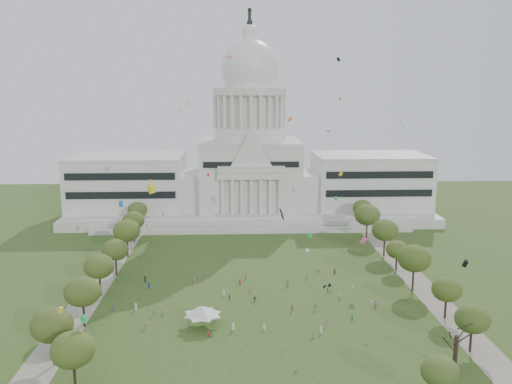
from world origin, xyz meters
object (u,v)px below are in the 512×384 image
Objects in this scene: capitol at (250,167)px; event_tent at (202,310)px; person_0 at (376,303)px; big_bare_tree at (457,333)px.

capitol is 119.97m from event_tent.
capitol is 113.43m from person_0.
capitol is 93.39× the size of person_0.
capitol reaches higher than big_bare_tree.
capitol is at bearing 130.48° from person_0.
big_bare_tree is 58.38m from event_tent.
capitol is at bearing 105.02° from big_bare_tree.
event_tent is at bearing 155.71° from big_bare_tree.
event_tent reaches higher than person_0.
person_0 is at bearing 102.08° from big_bare_tree.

